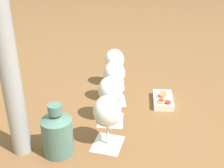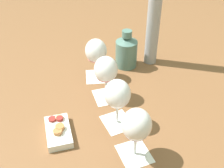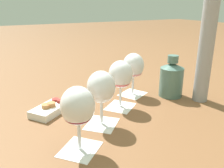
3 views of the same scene
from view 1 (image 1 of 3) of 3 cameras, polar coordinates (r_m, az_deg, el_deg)
name	(u,v)px [view 1 (image 1 of 3)]	position (r m, az deg, el deg)	size (l,w,h in m)	color
ground_plane	(112,109)	(1.16, -0.06, -5.19)	(8.00, 8.00, 0.00)	brown
tasting_card_0	(108,144)	(0.97, -0.89, -12.04)	(0.14, 0.13, 0.00)	white
tasting_card_1	(111,120)	(1.09, -0.29, -7.33)	(0.14, 0.14, 0.00)	white
tasting_card_2	(114,101)	(1.22, 0.44, -3.40)	(0.14, 0.14, 0.00)	white
tasting_card_3	(114,85)	(1.36, 0.47, -0.23)	(0.14, 0.14, 0.00)	white
wine_glass_0	(107,113)	(0.90, -0.95, -5.97)	(0.09, 0.09, 0.18)	white
wine_glass_1	(110,92)	(1.03, -0.31, -1.69)	(0.09, 0.09, 0.18)	white
wine_glass_2	(114,75)	(1.17, 0.46, 1.78)	(0.09, 0.09, 0.18)	white
wine_glass_3	(114,62)	(1.31, 0.48, 4.52)	(0.09, 0.09, 0.18)	white
ceramic_vase	(57,132)	(0.91, -11.05, -9.65)	(0.10, 0.10, 0.18)	#4C7066
snack_dish	(163,100)	(1.22, 10.31, -3.15)	(0.17, 0.15, 0.04)	white
umbrella_pole	(5,48)	(0.83, -20.84, 6.81)	(0.06, 0.06, 0.70)	#99999E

